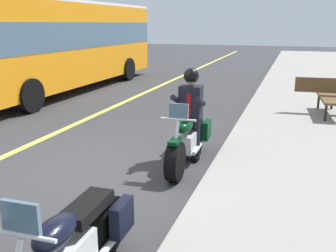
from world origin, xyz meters
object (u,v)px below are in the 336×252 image
object	(u,v)px
rider_main	(191,106)
bus_near	(62,41)
bench_sidewalk	(330,93)
motorcycle_main	(188,140)
motorcycle_parked	(73,250)

from	to	relation	value
rider_main	bus_near	size ratio (longest dim) A/B	0.16
bus_near	bench_sidewalk	size ratio (longest dim) A/B	6.04
motorcycle_main	rider_main	bearing A→B (deg)	-177.45
motorcycle_parked	bench_sidewalk	bearing A→B (deg)	160.96
bus_near	bench_sidewalk	bearing A→B (deg)	79.85
motorcycle_parked	bench_sidewalk	world-z (taller)	motorcycle_parked
motorcycle_main	bench_sidewalk	world-z (taller)	motorcycle_main
bench_sidewalk	motorcycle_main	bearing A→B (deg)	-31.55
bench_sidewalk	motorcycle_parked	bearing A→B (deg)	-19.04
rider_main	motorcycle_parked	world-z (taller)	rider_main
bench_sidewalk	bus_near	bearing A→B (deg)	-100.15
bus_near	bench_sidewalk	xyz separation A→B (m)	(1.67, 9.33, -1.16)
motorcycle_main	bench_sidewalk	bearing A→B (deg)	148.45
bench_sidewalk	rider_main	bearing A→B (deg)	-32.76
rider_main	bus_near	bearing A→B (deg)	-131.66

